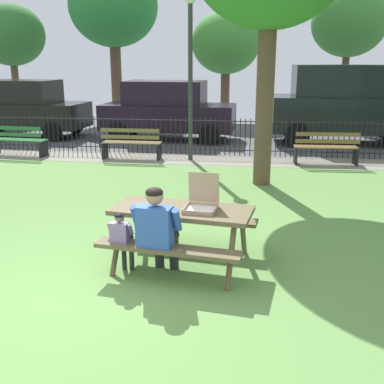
{
  "coord_description": "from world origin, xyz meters",
  "views": [
    {
      "loc": [
        1.95,
        -4.63,
        2.62
      ],
      "look_at": [
        1.07,
        1.92,
        0.75
      ],
      "focal_mm": 43.87,
      "sensor_mm": 36.0,
      "label": 1
    }
  ],
  "objects_px": {
    "parked_car_center": "(347,102)",
    "far_tree_left": "(11,36)",
    "pizza_box_open": "(202,201)",
    "pizza_slice_on_table": "(146,205)",
    "park_bench_left": "(18,141)",
    "far_tree_center": "(226,43)",
    "lamp_post_walkway": "(190,62)",
    "park_bench_right": "(326,148)",
    "park_bench_center": "(131,144)",
    "parked_car_left": "(168,109)",
    "far_tree_midleft": "(113,7)",
    "child_at_table": "(122,237)",
    "far_tree_midright": "(349,23)",
    "parked_car_far_left": "(22,107)",
    "picnic_table_foreground": "(182,221)",
    "adult_at_table": "(158,228)"
  },
  "relations": [
    {
      "from": "park_bench_left",
      "to": "far_tree_midleft",
      "type": "relative_size",
      "value": 0.25
    },
    {
      "from": "park_bench_center",
      "to": "park_bench_right",
      "type": "bearing_deg",
      "value": 0.0
    },
    {
      "from": "far_tree_midleft",
      "to": "pizza_box_open",
      "type": "bearing_deg",
      "value": -69.86
    },
    {
      "from": "parked_car_left",
      "to": "far_tree_left",
      "type": "distance_m",
      "value": 10.26
    },
    {
      "from": "picnic_table_foreground",
      "to": "parked_car_center",
      "type": "bearing_deg",
      "value": 69.12
    },
    {
      "from": "lamp_post_walkway",
      "to": "park_bench_left",
      "type": "bearing_deg",
      "value": -178.36
    },
    {
      "from": "child_at_table",
      "to": "far_tree_midleft",
      "type": "bearing_deg",
      "value": 106.54
    },
    {
      "from": "pizza_slice_on_table",
      "to": "parked_car_left",
      "type": "bearing_deg",
      "value": 98.89
    },
    {
      "from": "park_bench_right",
      "to": "lamp_post_walkway",
      "type": "height_order",
      "value": "lamp_post_walkway"
    },
    {
      "from": "park_bench_left",
      "to": "far_tree_center",
      "type": "relative_size",
      "value": 0.35
    },
    {
      "from": "parked_car_left",
      "to": "far_tree_midleft",
      "type": "distance_m",
      "value": 7.51
    },
    {
      "from": "park_bench_center",
      "to": "parked_car_far_left",
      "type": "xyz_separation_m",
      "value": [
        -4.77,
        3.34,
        0.59
      ]
    },
    {
      "from": "parked_car_left",
      "to": "pizza_box_open",
      "type": "bearing_deg",
      "value": -76.99
    },
    {
      "from": "park_bench_right",
      "to": "lamp_post_walkway",
      "type": "bearing_deg",
      "value": 177.74
    },
    {
      "from": "pizza_box_open",
      "to": "parked_car_far_left",
      "type": "relative_size",
      "value": 0.1
    },
    {
      "from": "picnic_table_foreground",
      "to": "parked_car_far_left",
      "type": "distance_m",
      "value": 12.22
    },
    {
      "from": "parked_car_left",
      "to": "far_tree_left",
      "type": "height_order",
      "value": "far_tree_left"
    },
    {
      "from": "parked_car_left",
      "to": "far_tree_left",
      "type": "bearing_deg",
      "value": 146.09
    },
    {
      "from": "child_at_table",
      "to": "parked_car_left",
      "type": "height_order",
      "value": "parked_car_left"
    },
    {
      "from": "park_bench_left",
      "to": "far_tree_center",
      "type": "distance_m",
      "value": 10.68
    },
    {
      "from": "lamp_post_walkway",
      "to": "far_tree_left",
      "type": "distance_m",
      "value": 12.91
    },
    {
      "from": "picnic_table_foreground",
      "to": "parked_car_left",
      "type": "xyz_separation_m",
      "value": [
        -2.02,
        9.88,
        0.41
      ]
    },
    {
      "from": "far_tree_midright",
      "to": "pizza_slice_on_table",
      "type": "bearing_deg",
      "value": -108.26
    },
    {
      "from": "child_at_table",
      "to": "parked_car_far_left",
      "type": "bearing_deg",
      "value": 122.2
    },
    {
      "from": "pizza_box_open",
      "to": "lamp_post_walkway",
      "type": "height_order",
      "value": "lamp_post_walkway"
    },
    {
      "from": "parked_car_far_left",
      "to": "far_tree_left",
      "type": "height_order",
      "value": "far_tree_left"
    },
    {
      "from": "parked_car_far_left",
      "to": "pizza_slice_on_table",
      "type": "bearing_deg",
      "value": -55.74
    },
    {
      "from": "child_at_table",
      "to": "far_tree_midleft",
      "type": "relative_size",
      "value": 0.13
    },
    {
      "from": "pizza_box_open",
      "to": "parked_car_far_left",
      "type": "height_order",
      "value": "parked_car_far_left"
    },
    {
      "from": "far_tree_midleft",
      "to": "far_tree_center",
      "type": "height_order",
      "value": "far_tree_midleft"
    },
    {
      "from": "park_bench_center",
      "to": "far_tree_midright",
      "type": "bearing_deg",
      "value": 51.78
    },
    {
      "from": "parked_car_far_left",
      "to": "picnic_table_foreground",
      "type": "bearing_deg",
      "value": -53.99
    },
    {
      "from": "lamp_post_walkway",
      "to": "far_tree_left",
      "type": "relative_size",
      "value": 0.84
    },
    {
      "from": "park_bench_right",
      "to": "lamp_post_walkway",
      "type": "relative_size",
      "value": 0.38
    },
    {
      "from": "pizza_box_open",
      "to": "pizza_slice_on_table",
      "type": "height_order",
      "value": "pizza_box_open"
    },
    {
      "from": "far_tree_midright",
      "to": "park_bench_left",
      "type": "bearing_deg",
      "value": -139.14
    },
    {
      "from": "parked_car_left",
      "to": "far_tree_midleft",
      "type": "bearing_deg",
      "value": 121.35
    },
    {
      "from": "far_tree_midleft",
      "to": "lamp_post_walkway",
      "type": "bearing_deg",
      "value": -62.32
    },
    {
      "from": "far_tree_left",
      "to": "park_bench_center",
      "type": "bearing_deg",
      "value": -48.52
    },
    {
      "from": "parked_car_left",
      "to": "far_tree_center",
      "type": "xyz_separation_m",
      "value": [
        1.55,
        5.53,
        2.28
      ]
    },
    {
      "from": "pizza_box_open",
      "to": "parked_car_far_left",
      "type": "xyz_separation_m",
      "value": [
        -7.44,
        9.88,
        0.13
      ]
    },
    {
      "from": "pizza_box_open",
      "to": "child_at_table",
      "type": "distance_m",
      "value": 1.11
    },
    {
      "from": "pizza_box_open",
      "to": "adult_at_table",
      "type": "height_order",
      "value": "pizza_box_open"
    },
    {
      "from": "park_bench_left",
      "to": "pizza_slice_on_table",
      "type": "bearing_deg",
      "value": -51.34
    },
    {
      "from": "lamp_post_walkway",
      "to": "parked_car_far_left",
      "type": "relative_size",
      "value": 0.94
    },
    {
      "from": "lamp_post_walkway",
      "to": "parked_car_center",
      "type": "xyz_separation_m",
      "value": [
        4.58,
        3.2,
        -1.26
      ]
    },
    {
      "from": "pizza_slice_on_table",
      "to": "parked_car_far_left",
      "type": "distance_m",
      "value": 11.89
    },
    {
      "from": "pizza_slice_on_table",
      "to": "park_bench_right",
      "type": "bearing_deg",
      "value": 63.65
    },
    {
      "from": "parked_car_center",
      "to": "far_tree_left",
      "type": "height_order",
      "value": "far_tree_left"
    },
    {
      "from": "park_bench_right",
      "to": "far_tree_midright",
      "type": "distance_m",
      "value": 9.77
    }
  ]
}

